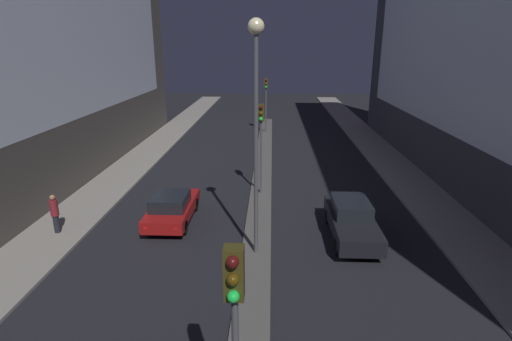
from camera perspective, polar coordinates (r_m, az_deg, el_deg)
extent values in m
cube|color=#56544F|center=(24.80, 0.88, -0.98)|extent=(1.17, 39.96, 0.12)
cube|color=#3D3814|center=(6.43, -3.16, -14.42)|extent=(0.32, 0.28, 0.90)
sphere|color=#4C0F0F|center=(6.12, -3.37, -12.93)|extent=(0.20, 0.20, 0.20)
sphere|color=#4C380A|center=(6.28, -3.32, -15.29)|extent=(0.20, 0.20, 0.20)
sphere|color=#1EEA4C|center=(6.45, -3.27, -17.53)|extent=(0.20, 0.20, 0.20)
cylinder|color=#4C4C51|center=(21.50, 0.71, 1.81)|extent=(0.12, 0.12, 3.99)
cube|color=#3D3814|center=(20.97, 0.74, 8.25)|extent=(0.32, 0.28, 0.90)
sphere|color=#4C0F0F|center=(20.74, 0.72, 8.99)|extent=(0.20, 0.20, 0.20)
sphere|color=#4C380A|center=(20.79, 0.72, 8.17)|extent=(0.20, 0.20, 0.20)
sphere|color=#1EEA4C|center=(20.84, 0.72, 7.36)|extent=(0.20, 0.20, 0.20)
cylinder|color=#4C4C51|center=(37.33, 1.42, 8.59)|extent=(0.12, 0.12, 3.99)
cube|color=#3D3814|center=(37.02, 1.45, 12.32)|extent=(0.32, 0.28, 0.90)
sphere|color=#4C0F0F|center=(36.82, 1.45, 12.76)|extent=(0.20, 0.20, 0.20)
sphere|color=#4C380A|center=(36.84, 1.44, 12.30)|extent=(0.20, 0.20, 0.20)
sphere|color=#1EEA4C|center=(36.87, 1.44, 11.83)|extent=(0.20, 0.20, 0.20)
cylinder|color=#4C4C51|center=(14.55, 0.01, 2.78)|extent=(0.16, 0.16, 8.24)
sphere|color=#F9EAB2|center=(14.08, 0.01, 19.91)|extent=(0.56, 0.56, 0.56)
cube|color=maroon|center=(19.10, -11.83, -5.48)|extent=(1.81, 4.20, 0.55)
cube|color=black|center=(18.60, -12.16, -4.26)|extent=(1.54, 1.89, 0.58)
cube|color=red|center=(17.42, -15.52, -8.00)|extent=(0.14, 0.04, 0.10)
cube|color=red|center=(17.08, -11.41, -8.21)|extent=(0.14, 0.04, 0.10)
cylinder|color=black|center=(20.56, -13.09, -4.70)|extent=(0.22, 0.64, 0.64)
cylinder|color=black|center=(20.20, -8.71, -4.84)|extent=(0.22, 0.64, 0.64)
cylinder|color=black|center=(18.28, -15.19, -7.77)|extent=(0.22, 0.64, 0.64)
cylinder|color=black|center=(17.87, -10.26, -8.01)|extent=(0.22, 0.64, 0.64)
cube|color=black|center=(17.64, 13.50, -7.37)|extent=(1.77, 4.67, 0.69)
cube|color=black|center=(17.70, 13.43, -5.03)|extent=(1.50, 2.10, 0.58)
cube|color=red|center=(19.63, 10.47, -4.43)|extent=(0.14, 0.04, 0.10)
cube|color=red|center=(19.85, 14.02, -4.42)|extent=(0.14, 0.04, 0.10)
cylinder|color=black|center=(18.94, 10.30, -6.49)|extent=(0.22, 0.64, 0.64)
cylinder|color=black|center=(19.22, 14.90, -6.45)|extent=(0.22, 0.64, 0.64)
cylinder|color=black|center=(16.37, 11.66, -10.62)|extent=(0.22, 0.64, 0.64)
cylinder|color=black|center=(16.70, 16.99, -10.47)|extent=(0.22, 0.64, 0.64)
cylinder|color=black|center=(19.49, -26.59, -6.82)|extent=(0.25, 0.25, 0.80)
cylinder|color=maroon|center=(19.21, -26.90, -4.76)|extent=(0.34, 0.34, 0.71)
sphere|color=#9E704C|center=(19.05, -27.09, -3.45)|extent=(0.23, 0.23, 0.23)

